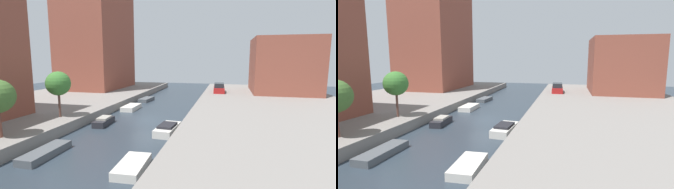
% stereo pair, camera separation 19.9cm
% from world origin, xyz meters
% --- Properties ---
extents(ground_plane, '(84.00, 84.00, 0.00)m').
position_xyz_m(ground_plane, '(0.00, 0.00, 0.00)').
color(ground_plane, '#28333D').
extents(quay_left, '(20.00, 64.00, 1.00)m').
position_xyz_m(quay_left, '(-15.00, 0.00, 0.50)').
color(quay_left, gray).
rests_on(quay_left, ground_plane).
extents(quay_right, '(20.00, 64.00, 1.00)m').
position_xyz_m(quay_right, '(15.00, 0.00, 0.50)').
color(quay_right, gray).
rests_on(quay_right, ground_plane).
extents(apartment_tower_far, '(10.00, 13.95, 19.07)m').
position_xyz_m(apartment_tower_far, '(-16.00, 19.07, 10.53)').
color(apartment_tower_far, brown).
rests_on(apartment_tower_far, quay_left).
extents(low_block_right, '(10.00, 11.98, 9.23)m').
position_xyz_m(low_block_right, '(18.00, 20.82, 5.62)').
color(low_block_right, brown).
rests_on(low_block_right, quay_right).
extents(street_tree_2, '(2.38, 2.38, 4.55)m').
position_xyz_m(street_tree_2, '(-7.18, -4.24, 4.34)').
color(street_tree_2, brown).
rests_on(street_tree_2, quay_left).
extents(parked_car, '(1.96, 4.72, 1.63)m').
position_xyz_m(parked_car, '(7.57, 17.93, 1.68)').
color(parked_car, maroon).
rests_on(parked_car, quay_right).
extents(moored_boat_left_1, '(1.42, 4.15, 0.52)m').
position_xyz_m(moored_boat_left_1, '(-3.25, -11.11, 0.26)').
color(moored_boat_left_1, '#4C5156').
rests_on(moored_boat_left_1, ground_plane).
extents(moored_boat_left_2, '(1.44, 3.18, 0.83)m').
position_xyz_m(moored_boat_left_2, '(-3.27, -2.62, 0.37)').
color(moored_boat_left_2, '#232328').
rests_on(moored_boat_left_2, ground_plane).
extents(moored_boat_left_3, '(1.70, 3.61, 0.59)m').
position_xyz_m(moored_boat_left_3, '(-3.42, 5.15, 0.30)').
color(moored_boat_left_3, beige).
rests_on(moored_boat_left_3, ground_plane).
extents(moored_boat_left_4, '(1.72, 3.60, 0.53)m').
position_xyz_m(moored_boat_left_4, '(-3.58, 11.90, 0.27)').
color(moored_boat_left_4, '#4C5156').
rests_on(moored_boat_left_4, ground_plane).
extents(moored_boat_right_1, '(1.76, 3.39, 0.53)m').
position_xyz_m(moored_boat_right_1, '(3.53, -11.74, 0.27)').
color(moored_boat_right_1, beige).
rests_on(moored_boat_right_1, ground_plane).
extents(moored_boat_right_2, '(1.85, 3.97, 0.88)m').
position_xyz_m(moored_boat_right_2, '(3.81, -3.84, 0.39)').
color(moored_boat_right_2, beige).
rests_on(moored_boat_right_2, ground_plane).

